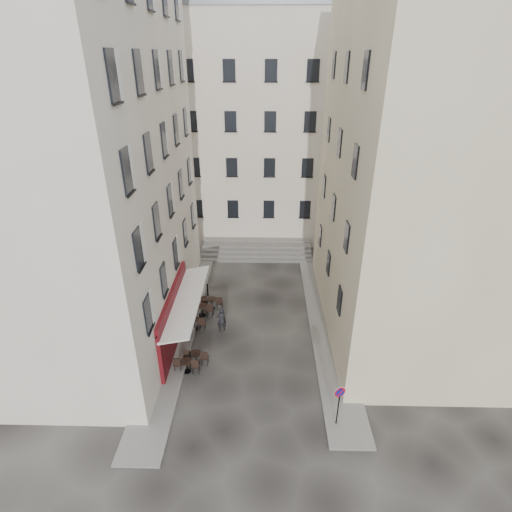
{
  "coord_description": "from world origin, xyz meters",
  "views": [
    {
      "loc": [
        0.65,
        -17.44,
        15.08
      ],
      "look_at": [
        0.15,
        4.0,
        4.17
      ],
      "focal_mm": 28.0,
      "sensor_mm": 36.0,
      "label": 1
    }
  ],
  "objects_px": {
    "bistro_table_a": "(187,365)",
    "pedestrian": "(221,319)",
    "bistro_table_b": "(196,357)",
    "no_parking_sign": "(339,399)"
  },
  "relations": [
    {
      "from": "bistro_table_a",
      "to": "pedestrian",
      "type": "distance_m",
      "value": 3.89
    },
    {
      "from": "bistro_table_a",
      "to": "bistro_table_b",
      "type": "xyz_separation_m",
      "value": [
        0.39,
        0.65,
        -0.02
      ]
    },
    {
      "from": "bistro_table_a",
      "to": "bistro_table_b",
      "type": "relative_size",
      "value": 1.03
    },
    {
      "from": "no_parking_sign",
      "to": "bistro_table_b",
      "type": "xyz_separation_m",
      "value": [
        -6.96,
        3.89,
        -1.15
      ]
    },
    {
      "from": "no_parking_sign",
      "to": "bistro_table_b",
      "type": "relative_size",
      "value": 1.72
    },
    {
      "from": "bistro_table_b",
      "to": "bistro_table_a",
      "type": "bearing_deg",
      "value": -120.89
    },
    {
      "from": "bistro_table_a",
      "to": "pedestrian",
      "type": "bearing_deg",
      "value": 67.59
    },
    {
      "from": "pedestrian",
      "to": "no_parking_sign",
      "type": "bearing_deg",
      "value": 104.16
    },
    {
      "from": "bistro_table_a",
      "to": "pedestrian",
      "type": "height_order",
      "value": "pedestrian"
    },
    {
      "from": "bistro_table_b",
      "to": "pedestrian",
      "type": "relative_size",
      "value": 0.81
    }
  ]
}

